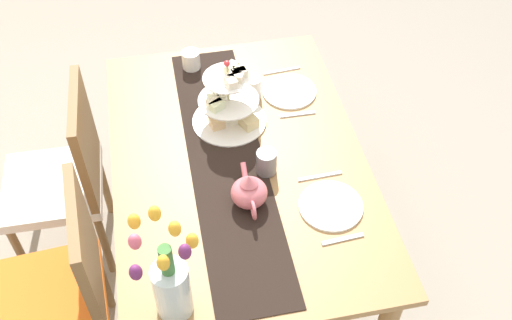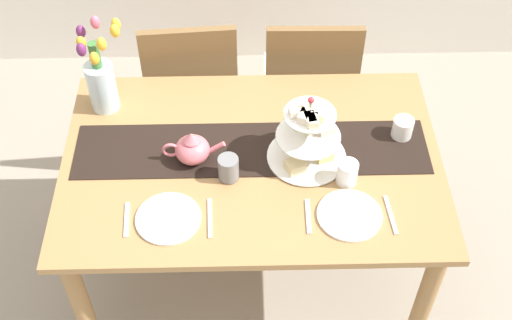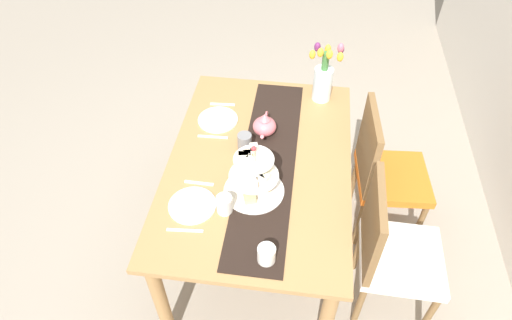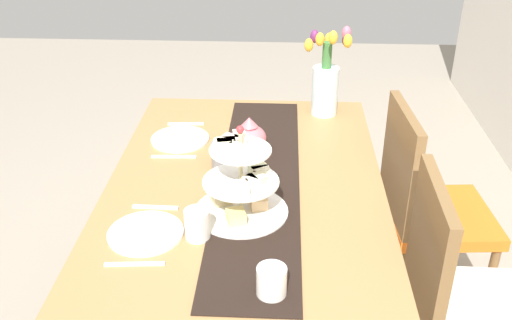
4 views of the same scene
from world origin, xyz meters
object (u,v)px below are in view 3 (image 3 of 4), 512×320
tulip_vase (324,78)px  cream_jug (266,254)px  teapot (265,125)px  fork_right (199,183)px  chair_right (390,249)px  tiered_cake_stand (254,177)px  dining_table (259,176)px  knife_left (213,137)px  fork_left (223,104)px  mug_white_text (224,204)px  knife_right (185,230)px  mug_grey (245,142)px  chair_left (383,169)px  dinner_plate_right (192,205)px  dinner_plate_left (218,120)px

tulip_vase → cream_jug: bearing=-9.6°
teapot → fork_right: (0.41, -0.28, -0.06)m
chair_right → tiered_cake_stand: bearing=-96.4°
dining_table → knife_left: (-0.15, -0.28, 0.11)m
fork_left → mug_white_text: size_ratio=1.58×
fork_right → knife_right: same height
mug_grey → knife_left: bearing=-109.1°
chair_left → knife_left: bearing=-83.1°
dining_table → mug_grey: bearing=-133.5°
chair_right → fork_left: chair_right is taller
dining_table → fork_left: size_ratio=9.57×
knife_left → teapot: bearing=104.0°
fork_left → knife_left: size_ratio=0.88×
dining_table → knife_left: 0.34m
tiered_cake_stand → fork_right: size_ratio=2.03×
tulip_vase → mug_white_text: 1.03m
tiered_cake_stand → knife_left: size_ratio=1.79×
cream_jug → mug_white_text: 0.33m
tulip_vase → fork_right: (0.78, -0.58, -0.15)m
fork_left → chair_right: bearing=53.6°
cream_jug → mug_grey: 0.70m
tulip_vase → cream_jug: 1.19m
fork_right → chair_left: bearing=115.2°
dining_table → fork_right: 0.36m
knife_left → dinner_plate_right: size_ratio=0.74×
cream_jug → tiered_cake_stand: bearing=-164.0°
chair_right → mug_white_text: chair_right is taller
dinner_plate_right → chair_right: bearing=93.1°
chair_right → cream_jug: 0.73m
knife_left → mug_white_text: (0.50, 0.16, 0.04)m
cream_jug → chair_left: bearing=145.0°
knife_left → tulip_vase: bearing=126.5°
cream_jug → fork_left: (-1.03, -0.39, -0.04)m
dinner_plate_left → mug_white_text: size_ratio=2.42×
dinner_plate_left → fork_right: bearing=0.0°
teapot → knife_left: size_ratio=1.40×
knife_left → mug_white_text: mug_white_text is taller
dinner_plate_right → mug_grey: mug_grey is taller
tiered_cake_stand → dinner_plate_right: bearing=-64.7°
fork_right → knife_right: (0.29, 0.00, 0.00)m
knife_right → dinner_plate_right: bearing=180.0°
dinner_plate_right → dinner_plate_left: bearing=180.0°
fork_left → dinner_plate_right: (0.78, 0.00, 0.00)m
knife_left → dinner_plate_right: bearing=0.0°
knife_left → fork_right: same height
dinner_plate_right → knife_right: size_ratio=1.35×
dinner_plate_left → knife_right: size_ratio=1.35×
mug_grey → mug_white_text: bearing=-3.9°
dining_table → fork_right: (0.19, -0.28, 0.11)m
knife_left → fork_right: (0.34, 0.00, 0.00)m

